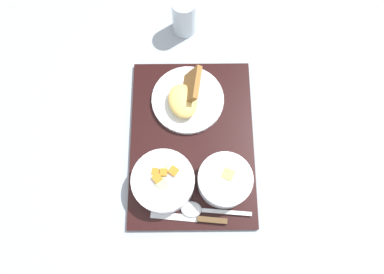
# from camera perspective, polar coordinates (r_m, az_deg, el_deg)

# --- Properties ---
(ground_plane) EXTENTS (4.00, 4.00, 0.00)m
(ground_plane) POSITION_cam_1_polar(r_m,az_deg,el_deg) (0.84, 0.00, -0.86)
(ground_plane) COLOR #99A3AD
(serving_tray) EXTENTS (0.44, 0.33, 0.01)m
(serving_tray) POSITION_cam_1_polar(r_m,az_deg,el_deg) (0.83, 0.00, -0.74)
(serving_tray) COLOR black
(serving_tray) RESTS_ON ground_plane
(bowl_salad) EXTENTS (0.14, 0.14, 0.06)m
(bowl_salad) POSITION_cam_1_polar(r_m,az_deg,el_deg) (0.78, -4.78, -7.33)
(bowl_salad) COLOR silver
(bowl_salad) RESTS_ON serving_tray
(bowl_soup) EXTENTS (0.12, 0.12, 0.06)m
(bowl_soup) POSITION_cam_1_polar(r_m,az_deg,el_deg) (0.77, 5.47, -7.19)
(bowl_soup) COLOR silver
(bowl_soup) RESTS_ON serving_tray
(plate_main) EXTENTS (0.18, 0.18, 0.08)m
(plate_main) POSITION_cam_1_polar(r_m,az_deg,el_deg) (0.85, -0.91, 6.43)
(plate_main) COLOR silver
(plate_main) RESTS_ON serving_tray
(knife) EXTENTS (0.05, 0.17, 0.01)m
(knife) POSITION_cam_1_polar(r_m,az_deg,el_deg) (0.79, 1.29, -13.50)
(knife) COLOR silver
(knife) RESTS_ON serving_tray
(spoon) EXTENTS (0.05, 0.16, 0.01)m
(spoon) POSITION_cam_1_polar(r_m,az_deg,el_deg) (0.79, 1.68, -12.10)
(spoon) COLOR silver
(spoon) RESTS_ON serving_tray
(glass_water) EXTENTS (0.06, 0.06, 0.11)m
(glass_water) POSITION_cam_1_polar(r_m,az_deg,el_deg) (0.94, -1.32, 19.29)
(glass_water) COLOR silver
(glass_water) RESTS_ON ground_plane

